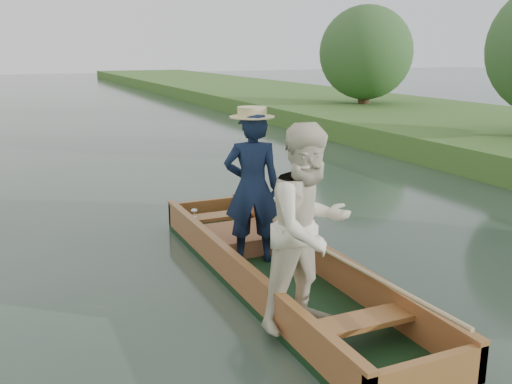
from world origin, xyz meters
name	(u,v)px	position (x,y,z in m)	size (l,w,h in m)	color
ground	(278,286)	(0.00, 0.00, 0.00)	(120.00, 120.00, 0.00)	#283D30
trees_far	(164,56)	(1.93, 11.52, 2.39)	(22.94, 15.17, 4.28)	#47331E
punt	(282,233)	(-0.10, -0.28, 0.72)	(1.32, 5.00, 1.98)	black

